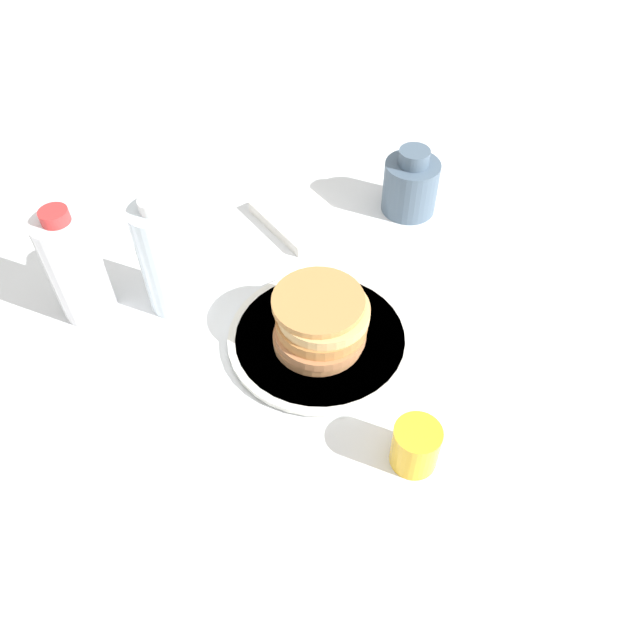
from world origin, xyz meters
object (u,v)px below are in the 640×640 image
Objects in this scene: water_bottle_mid at (166,258)px; juice_glass at (415,446)px; cream_jug at (411,185)px; water_bottle_near at (75,267)px; pancake_stack at (321,321)px; plate at (320,338)px.

juice_glass is at bearing 171.05° from water_bottle_mid.
cream_jug is 0.57m from water_bottle_near.
water_bottle_mid reaches higher than pancake_stack.
juice_glass is 0.45m from water_bottle_mid.
water_bottle_mid reaches higher than water_bottle_near.
plate is 0.37m from water_bottle_near.
juice_glass is 0.33× the size of water_bottle_mid.
cream_jug is 0.63× the size of water_bottle_near.
plate is at bearing 92.96° from cream_jug.
water_bottle_near reaches higher than plate.
cream_jug is at bearing -124.34° from water_bottle_near.
water_bottle_mid is (0.24, 0.04, 0.09)m from plate.
water_bottle_mid is (-0.11, -0.08, 0.00)m from water_bottle_near.
cream_jug is at bearing -64.71° from juice_glass.
pancake_stack is 0.23m from juice_glass.
pancake_stack is 1.18× the size of cream_jug.
water_bottle_near is (0.34, 0.12, 0.08)m from plate.
water_bottle_mid is at bearing 61.13° from cream_jug.
plate is 0.25m from water_bottle_mid.
juice_glass is 0.34× the size of water_bottle_near.
water_bottle_near is (0.32, 0.47, 0.04)m from cream_jug.
water_bottle_mid is (0.44, -0.07, 0.06)m from juice_glass.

